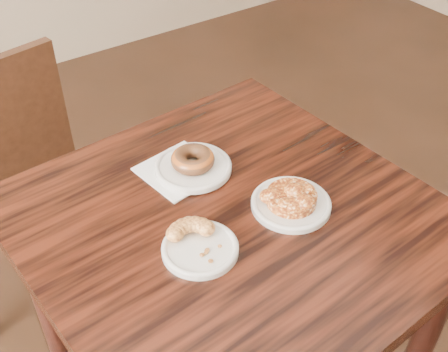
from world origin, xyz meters
TOP-DOWN VIEW (x-y plane):
  - cafe_table at (-0.25, 0.27)m, footprint 0.85×0.85m
  - napkin at (-0.26, 0.45)m, footprint 0.18×0.18m
  - plate_donut at (-0.23, 0.43)m, footprint 0.17×0.17m
  - plate_cruller at (-0.35, 0.22)m, footprint 0.15×0.15m
  - plate_fritter at (-0.13, 0.22)m, footprint 0.17×0.17m
  - glazed_donut at (-0.23, 0.43)m, footprint 0.10×0.10m
  - apple_fritter at (-0.13, 0.22)m, footprint 0.14×0.14m
  - cruller_fragment at (-0.35, 0.22)m, footprint 0.12×0.12m

SIDE VIEW (x-z plane):
  - cafe_table at x=-0.25m, z-range 0.00..0.75m
  - napkin at x=-0.26m, z-range 0.75..0.75m
  - plate_cruller at x=-0.35m, z-range 0.75..0.76m
  - plate_fritter at x=-0.13m, z-range 0.75..0.76m
  - plate_donut at x=-0.23m, z-range 0.75..0.77m
  - cruller_fragment at x=-0.35m, z-range 0.76..0.79m
  - apple_fritter at x=-0.13m, z-range 0.76..0.80m
  - glazed_donut at x=-0.23m, z-range 0.77..0.80m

